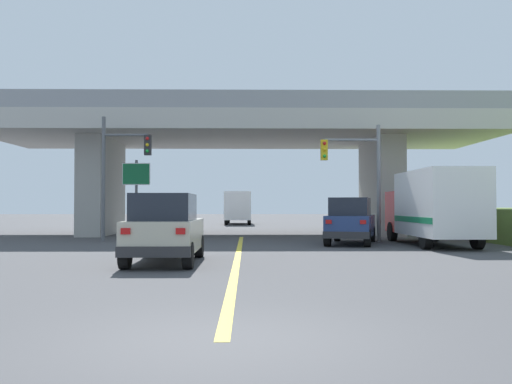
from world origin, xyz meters
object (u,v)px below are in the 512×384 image
at_px(suv_lead, 165,228).
at_px(suv_crossing, 351,221).
at_px(box_truck, 434,207).
at_px(traffic_signal_nearside, 359,168).
at_px(highway_sign, 136,182).
at_px(semi_truck_distant, 238,207).
at_px(traffic_signal_farside, 119,165).

xyz_separation_m(suv_lead, suv_crossing, (6.92, 8.08, 0.00)).
bearing_deg(suv_crossing, box_truck, 0.09).
height_order(traffic_signal_nearside, highway_sign, traffic_signal_nearside).
distance_m(suv_lead, highway_sign, 13.67).
bearing_deg(traffic_signal_nearside, box_truck, -46.71).
relative_size(suv_lead, traffic_signal_nearside, 0.83).
xyz_separation_m(suv_lead, highway_sign, (-3.42, 13.09, 1.93)).
relative_size(suv_crossing, semi_truck_distant, 0.66).
xyz_separation_m(suv_lead, traffic_signal_nearside, (7.65, 9.92, 2.44)).
bearing_deg(traffic_signal_farside, suv_crossing, -11.61).
relative_size(traffic_signal_farside, highway_sign, 1.45).
xyz_separation_m(traffic_signal_farside, highway_sign, (0.28, 2.83, -0.68)).
xyz_separation_m(suv_crossing, traffic_signal_farside, (-10.62, 2.18, 2.61)).
xyz_separation_m(highway_sign, semi_truck_distant, (4.98, 21.78, -1.39)).
bearing_deg(suv_lead, traffic_signal_farside, 109.86).
height_order(box_truck, semi_truck_distant, box_truck).
bearing_deg(semi_truck_distant, suv_crossing, -78.68).
bearing_deg(traffic_signal_farside, traffic_signal_nearside, -1.73).
height_order(suv_lead, traffic_signal_nearside, traffic_signal_nearside).
relative_size(highway_sign, semi_truck_distant, 0.54).
bearing_deg(traffic_signal_farside, suv_lead, -70.14).
relative_size(traffic_signal_nearside, traffic_signal_farside, 0.93).
bearing_deg(suv_lead, highway_sign, 104.66).
bearing_deg(traffic_signal_nearside, semi_truck_distant, 103.72).
distance_m(suv_lead, traffic_signal_farside, 11.22).
xyz_separation_m(suv_crossing, traffic_signal_nearside, (0.73, 1.84, 2.44)).
bearing_deg(box_truck, traffic_signal_nearside, 133.29).
relative_size(suv_lead, suv_crossing, 0.92).
relative_size(box_truck, traffic_signal_nearside, 1.34).
height_order(suv_lead, traffic_signal_farside, traffic_signal_farside).
height_order(box_truck, highway_sign, highway_sign).
bearing_deg(semi_truck_distant, traffic_signal_nearside, -76.28).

